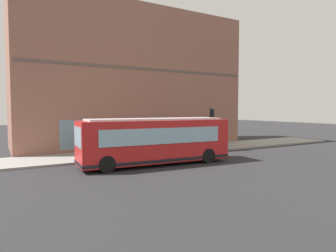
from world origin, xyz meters
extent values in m
plane|color=#262628|center=(0.00, 0.00, 0.00)|extent=(120.00, 120.00, 0.00)
cube|color=gray|center=(4.86, 0.00, 0.07)|extent=(4.52, 40.00, 0.15)
cube|color=#8C5B4C|center=(11.25, 0.00, 6.63)|extent=(8.27, 22.13, 13.25)
cube|color=brown|center=(7.27, 0.00, 7.29)|extent=(0.36, 21.69, 0.24)
cube|color=slate|center=(7.17, 0.00, 1.60)|extent=(0.12, 15.49, 2.40)
cube|color=red|center=(0.03, 2.93, 1.60)|extent=(3.09, 10.13, 2.70)
cube|color=silver|center=(0.03, 2.93, 3.01)|extent=(2.65, 9.11, 0.12)
cube|color=#8CB2C6|center=(0.32, 7.90, 2.05)|extent=(2.20, 0.21, 1.20)
cube|color=#8CB2C6|center=(1.29, 2.85, 2.00)|extent=(0.54, 8.19, 1.00)
cube|color=#8CB2C6|center=(-1.24, 3.00, 2.00)|extent=(0.54, 8.19, 1.00)
cube|color=black|center=(0.03, 2.93, 0.43)|extent=(3.13, 10.17, 0.20)
cylinder|color=black|center=(1.39, 6.45, 0.50)|extent=(0.36, 1.02, 1.00)
cylinder|color=black|center=(-0.91, 6.59, 0.50)|extent=(0.36, 1.02, 1.00)
cylinder|color=black|center=(0.97, -0.54, 0.50)|extent=(0.36, 1.02, 1.00)
cylinder|color=black|center=(-1.32, -0.40, 0.50)|extent=(0.36, 1.02, 1.00)
cylinder|color=black|center=(3.21, -4.14, 1.97)|extent=(0.14, 0.14, 3.63)
cube|color=black|center=(3.21, -4.33, 3.23)|extent=(0.32, 0.24, 0.90)
sphere|color=red|center=(3.21, -4.46, 3.51)|extent=(0.20, 0.20, 0.20)
sphere|color=yellow|center=(3.21, -4.46, 3.23)|extent=(0.20, 0.20, 0.20)
sphere|color=green|center=(3.21, -4.46, 2.95)|extent=(0.20, 0.20, 0.20)
cylinder|color=yellow|center=(4.20, -0.25, 0.43)|extent=(0.24, 0.24, 0.55)
sphere|color=yellow|center=(4.20, -0.25, 0.78)|extent=(0.22, 0.22, 0.22)
cylinder|color=yellow|center=(4.20, -0.42, 0.48)|extent=(0.10, 0.12, 0.10)
cylinder|color=yellow|center=(4.37, -0.25, 0.48)|extent=(0.12, 0.10, 0.10)
cylinder|color=#3F8C4C|center=(3.74, -6.29, 0.55)|extent=(0.14, 0.14, 0.80)
cylinder|color=#3F8C4C|center=(3.84, -6.44, 0.55)|extent=(0.14, 0.14, 0.80)
cylinder|color=#3359A5|center=(3.79, -6.36, 1.26)|extent=(0.32, 0.32, 0.63)
sphere|color=#9E704C|center=(3.79, -6.36, 1.69)|extent=(0.22, 0.22, 0.22)
cylinder|color=#B23338|center=(3.50, 4.30, 0.55)|extent=(0.14, 0.14, 0.80)
cylinder|color=#B23338|center=(3.33, 4.38, 0.55)|extent=(0.14, 0.14, 0.80)
cylinder|color=gold|center=(3.41, 4.34, 1.27)|extent=(0.32, 0.32, 0.64)
sphere|color=tan|center=(3.41, 4.34, 1.70)|extent=(0.22, 0.22, 0.22)
camera|label=1|loc=(-17.36, 12.08, 3.69)|focal=31.86mm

